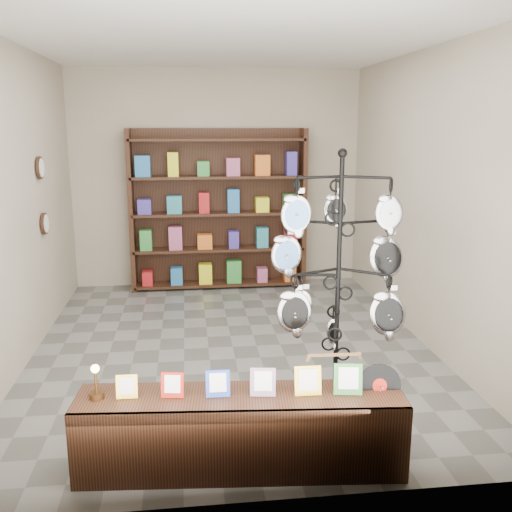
{
  "coord_description": "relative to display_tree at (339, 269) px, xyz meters",
  "views": [
    {
      "loc": [
        -0.43,
        -5.53,
        2.25
      ],
      "look_at": [
        0.12,
        -1.0,
        1.19
      ],
      "focal_mm": 40.0,
      "sensor_mm": 36.0,
      "label": 1
    }
  ],
  "objects": [
    {
      "name": "ground",
      "position": [
        -0.67,
        1.56,
        -1.2
      ],
      "size": [
        5.0,
        5.0,
        0.0
      ],
      "primitive_type": "plane",
      "color": "slate",
      "rests_on": "ground"
    },
    {
      "name": "room_envelope",
      "position": [
        -0.67,
        1.56,
        0.65
      ],
      "size": [
        5.0,
        5.0,
        5.0
      ],
      "color": "#B6A793",
      "rests_on": "ground"
    },
    {
      "name": "display_tree",
      "position": [
        0.0,
        0.0,
        0.0
      ],
      "size": [
        1.07,
        0.98,
        2.09
      ],
      "rotation": [
        0.0,
        0.0,
        -0.13
      ],
      "color": "black",
      "rests_on": "ground"
    },
    {
      "name": "front_shelf",
      "position": [
        -0.79,
        -0.58,
        -0.94
      ],
      "size": [
        2.17,
        0.61,
        0.76
      ],
      "rotation": [
        0.0,
        0.0,
        -0.08
      ],
      "color": "black",
      "rests_on": "ground"
    },
    {
      "name": "back_shelving",
      "position": [
        -0.67,
        3.85,
        -0.18
      ],
      "size": [
        2.42,
        0.36,
        2.2
      ],
      "color": "black",
      "rests_on": "ground"
    },
    {
      "name": "wall_clocks",
      "position": [
        -2.64,
        2.36,
        0.3
      ],
      "size": [
        0.03,
        0.24,
        0.84
      ],
      "color": "black",
      "rests_on": "ground"
    }
  ]
}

